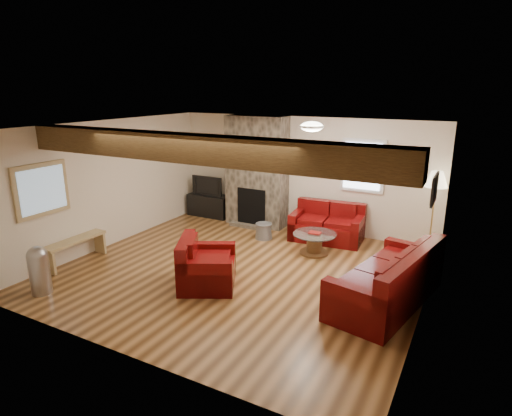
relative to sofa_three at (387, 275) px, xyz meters
The scene contains 18 objects.
room 2.61m from the sofa_three, behind, with size 8.00×8.00×8.00m.
oak_beam 3.38m from the sofa_three, 151.95° to the right, with size 6.00×0.36×0.38m, color #33210F.
chimney_breast 4.31m from the sofa_three, 145.18° to the left, with size 1.40×0.67×2.50m.
back_window 3.08m from the sofa_three, 113.18° to the left, with size 0.90×0.08×1.10m, color silver, non-canonical shape.
hatch_window 5.75m from the sofa_three, 163.89° to the right, with size 0.08×1.00×0.90m, color tan, non-canonical shape.
ceiling_dome 2.69m from the sofa_three, 152.32° to the left, with size 0.40×0.40×0.18m, color white, non-canonical shape.
artwork_back 3.74m from the sofa_three, 131.44° to the left, with size 0.42×0.06×0.52m, color black, non-canonical shape.
artwork_right 1.42m from the sofa_three, 25.49° to the left, with size 0.06×0.55×0.42m, color black, non-canonical shape.
sofa_three is the anchor object (origin of this frame).
loveseat 2.73m from the sofa_three, 127.77° to the left, with size 1.46×0.84×0.78m, color #470805, non-canonical shape.
armchair_red 2.78m from the sofa_three, 163.87° to the right, with size 0.98×0.86×0.79m, color #470805, non-canonical shape.
coffee_table 2.11m from the sofa_three, 140.96° to the left, with size 0.83×0.83×0.44m.
tv_cabinet 5.42m from the sofa_three, 153.01° to the left, with size 1.07×0.43×0.54m, color black.
television 5.43m from the sofa_three, 153.01° to the left, with size 0.84×0.11×0.48m, color black.
floor_lamp 2.58m from the sofa_three, 82.35° to the left, with size 0.41×0.41×1.61m.
pine_bench 5.44m from the sofa_three, 167.75° to the right, with size 0.28×1.21×0.45m, color tan, non-canonical shape.
pedal_bin 5.30m from the sofa_three, 154.97° to the right, with size 0.31×0.31×0.78m, color #A1A2A6, non-canonical shape.
coal_bucket 3.31m from the sofa_three, 150.69° to the left, with size 0.37×0.37×0.34m, color gray, non-canonical shape.
Camera 1 is at (3.50, -5.95, 3.12)m, focal length 30.00 mm.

